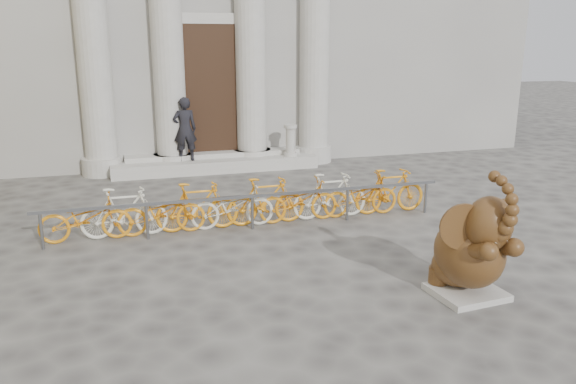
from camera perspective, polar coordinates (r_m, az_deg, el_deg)
name	(u,v)px	position (r m, az deg, el deg)	size (l,w,h in m)	color
ground	(329,308)	(8.20, 4.15, -11.72)	(80.00, 80.00, 0.00)	#474442
entrance_steps	(216,164)	(16.81, -7.33, 2.81)	(6.00, 1.20, 0.36)	#A8A59E
elephant_statue	(471,251)	(8.69, 18.14, -5.70)	(1.33, 1.50, 1.98)	#A8A59E
bike_rack	(249,202)	(11.55, -4.02, -1.05)	(8.29, 0.53, 1.00)	slate
pedestrian	(185,129)	(16.43, -10.44, 6.29)	(0.67, 0.44, 1.83)	black
balustrade_post	(290,142)	(16.91, 0.24, 5.13)	(0.39, 0.39, 0.95)	#A8A59E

